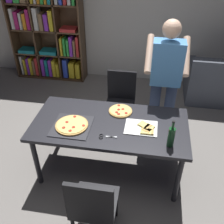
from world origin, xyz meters
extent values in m
plane|color=gray|center=(0.00, 0.00, 0.00)|extent=(12.00, 12.00, 0.00)
cube|color=silver|center=(0.00, 2.60, 1.40)|extent=(6.40, 0.10, 2.80)
cube|color=#232328|center=(0.00, 0.00, 0.73)|extent=(1.77, 0.87, 0.04)
cylinder|color=#232328|center=(-0.81, -0.36, 0.35)|extent=(0.06, 0.06, 0.71)
cylinder|color=#232328|center=(0.81, -0.36, 0.35)|extent=(0.06, 0.06, 0.71)
cylinder|color=#232328|center=(-0.81, 0.36, 0.35)|extent=(0.06, 0.06, 0.71)
cylinder|color=#232328|center=(0.81, 0.36, 0.35)|extent=(0.06, 0.06, 0.71)
cube|color=black|center=(0.00, -0.84, 0.43)|extent=(0.42, 0.42, 0.04)
cube|color=black|center=(0.00, -1.03, 0.68)|extent=(0.42, 0.04, 0.45)
cylinder|color=black|center=(0.18, -0.66, 0.21)|extent=(0.04, 0.04, 0.41)
cylinder|color=black|center=(-0.18, -0.66, 0.21)|extent=(0.04, 0.04, 0.41)
cube|color=black|center=(0.00, 0.84, 0.43)|extent=(0.42, 0.42, 0.04)
cube|color=black|center=(0.00, 1.03, 0.68)|extent=(0.42, 0.04, 0.45)
cylinder|color=black|center=(-0.18, 0.66, 0.21)|extent=(0.04, 0.04, 0.41)
cylinder|color=black|center=(0.18, 0.66, 0.21)|extent=(0.04, 0.04, 0.41)
cylinder|color=black|center=(-0.18, 1.02, 0.21)|extent=(0.04, 0.04, 0.41)
cylinder|color=black|center=(0.18, 1.02, 0.21)|extent=(0.04, 0.04, 0.41)
cube|color=#4C515B|center=(1.13, 2.06, 0.50)|extent=(0.17, 0.85, 0.20)
cube|color=#513823|center=(-2.31, 2.35, 0.97)|extent=(0.03, 0.35, 1.95)
cube|color=#513823|center=(-0.94, 2.35, 0.97)|extent=(0.03, 0.35, 1.95)
cube|color=#513823|center=(-1.62, 2.35, 0.01)|extent=(1.40, 0.35, 0.03)
cube|color=#513823|center=(-1.62, 2.51, 0.97)|extent=(1.40, 0.03, 1.95)
cube|color=#513823|center=(-1.62, 2.35, 0.50)|extent=(1.34, 0.29, 0.03)
cube|color=#513823|center=(-1.62, 2.35, 0.97)|extent=(1.34, 0.29, 0.03)
cube|color=#513823|center=(-1.62, 2.35, 1.45)|extent=(1.34, 0.29, 0.03)
cube|color=#513823|center=(-1.84, 2.35, 0.97)|extent=(0.03, 0.29, 1.89)
cube|color=#513823|center=(-1.40, 2.35, 0.97)|extent=(0.03, 0.29, 1.89)
cube|color=silver|center=(-2.23, 2.33, 0.24)|extent=(0.04, 0.22, 0.39)
cube|color=yellow|center=(-2.16, 2.33, 0.21)|extent=(0.04, 0.22, 0.32)
cube|color=purple|center=(-2.10, 2.33, 0.22)|extent=(0.04, 0.22, 0.35)
cube|color=yellow|center=(-2.04, 2.33, 0.23)|extent=(0.06, 0.22, 0.36)
cube|color=olive|center=(-1.97, 2.33, 0.20)|extent=(0.05, 0.22, 0.31)
cube|color=red|center=(-1.91, 2.33, 0.23)|extent=(0.06, 0.22, 0.38)
cube|color=purple|center=(-1.78, 2.33, 0.22)|extent=(0.06, 0.22, 0.36)
cube|color=teal|center=(-1.70, 2.33, 0.22)|extent=(0.05, 0.22, 0.35)
cube|color=purple|center=(-1.62, 2.33, 0.22)|extent=(0.06, 0.22, 0.35)
cube|color=yellow|center=(-1.54, 2.33, 0.22)|extent=(0.07, 0.22, 0.34)
cube|color=yellow|center=(-1.47, 2.33, 0.19)|extent=(0.06, 0.22, 0.28)
cube|color=blue|center=(-1.30, 2.33, 0.24)|extent=(0.09, 0.22, 0.38)
cube|color=yellow|center=(-1.17, 2.33, 0.21)|extent=(0.11, 0.22, 0.32)
cube|color=yellow|center=(-1.05, 2.33, 0.20)|extent=(0.09, 0.22, 0.31)
cube|color=teal|center=(-2.07, 2.33, 0.55)|extent=(0.33, 0.25, 0.06)
cube|color=teal|center=(-1.62, 2.33, 0.55)|extent=(0.33, 0.25, 0.07)
cube|color=yellow|center=(-1.34, 2.33, 0.69)|extent=(0.04, 0.22, 0.34)
cube|color=green|center=(-1.27, 2.33, 0.69)|extent=(0.04, 0.22, 0.35)
cube|color=green|center=(-1.21, 2.33, 0.68)|extent=(0.04, 0.22, 0.32)
cube|color=purple|center=(-1.14, 2.33, 0.71)|extent=(0.06, 0.22, 0.38)
cube|color=olive|center=(-1.08, 2.33, 0.67)|extent=(0.04, 0.22, 0.31)
cube|color=red|center=(-1.01, 2.33, 0.71)|extent=(0.05, 0.22, 0.39)
cube|color=silver|center=(-2.22, 2.33, 1.18)|extent=(0.06, 0.22, 0.37)
cube|color=#B21E66|center=(-2.15, 2.33, 1.15)|extent=(0.07, 0.22, 0.32)
cube|color=silver|center=(-2.07, 2.33, 1.14)|extent=(0.05, 0.22, 0.30)
cube|color=orange|center=(-1.99, 2.33, 1.14)|extent=(0.06, 0.22, 0.29)
cube|color=#B21E66|center=(-1.91, 2.33, 1.17)|extent=(0.06, 0.22, 0.37)
cube|color=silver|center=(-1.77, 2.33, 1.19)|extent=(0.08, 0.22, 0.40)
cube|color=olive|center=(-1.67, 2.33, 1.14)|extent=(0.07, 0.22, 0.30)
cube|color=purple|center=(-1.57, 2.33, 1.14)|extent=(0.07, 0.22, 0.30)
cube|color=yellow|center=(-1.48, 2.33, 1.17)|extent=(0.07, 0.22, 0.37)
cube|color=red|center=(-1.17, 2.33, 1.02)|extent=(0.30, 0.25, 0.06)
cylinder|color=#38476B|center=(0.69, 0.69, 0.47)|extent=(0.14, 0.14, 0.95)
cylinder|color=#38476B|center=(0.49, 0.69, 0.47)|extent=(0.14, 0.14, 0.95)
cube|color=#4C8CD1|center=(0.59, 0.69, 1.23)|extent=(0.38, 0.22, 0.55)
sphere|color=#E0B293|center=(0.59, 0.69, 1.64)|extent=(0.22, 0.22, 0.22)
cylinder|color=#E0B293|center=(0.82, 0.87, 1.25)|extent=(0.09, 0.50, 0.39)
cylinder|color=#E0B293|center=(0.36, 0.87, 1.25)|extent=(0.09, 0.50, 0.39)
cube|color=#2D2D33|center=(-0.41, -0.13, 0.76)|extent=(0.43, 0.43, 0.01)
cylinder|color=tan|center=(-0.41, -0.13, 0.77)|extent=(0.37, 0.37, 0.02)
cylinder|color=#EACC6B|center=(-0.41, -0.13, 0.78)|extent=(0.33, 0.33, 0.01)
cylinder|color=#B22819|center=(-0.37, -0.18, 0.79)|extent=(0.04, 0.04, 0.00)
cylinder|color=#B22819|center=(-0.48, -0.21, 0.79)|extent=(0.04, 0.04, 0.00)
cylinder|color=#B22819|center=(-0.39, -0.25, 0.79)|extent=(0.04, 0.04, 0.00)
cylinder|color=#B22819|center=(-0.41, 0.01, 0.79)|extent=(0.04, 0.04, 0.00)
cylinder|color=#B22819|center=(-0.27, -0.14, 0.79)|extent=(0.04, 0.04, 0.00)
cylinder|color=#B22819|center=(-0.47, -0.10, 0.79)|extent=(0.04, 0.04, 0.00)
cube|color=white|center=(0.36, -0.03, 0.76)|extent=(0.36, 0.28, 0.01)
cube|color=#EACC6B|center=(0.43, -0.10, 0.77)|extent=(0.14, 0.09, 0.02)
cube|color=tan|center=(0.49, -0.11, 0.77)|extent=(0.02, 0.09, 0.02)
cube|color=#EACC6B|center=(0.44, -0.05, 0.77)|extent=(0.14, 0.17, 0.02)
cube|color=tan|center=(0.41, -0.10, 0.77)|extent=(0.09, 0.06, 0.02)
cube|color=#EACC6B|center=(0.40, 0.00, 0.77)|extent=(0.17, 0.15, 0.02)
cube|color=tan|center=(0.44, -0.03, 0.77)|extent=(0.07, 0.09, 0.02)
cylinder|color=#194723|center=(0.67, -0.26, 0.86)|extent=(0.07, 0.07, 0.22)
cylinder|color=#194723|center=(0.67, -0.26, 1.01)|extent=(0.03, 0.03, 0.08)
cylinder|color=black|center=(0.67, -0.26, 1.06)|extent=(0.03, 0.03, 0.02)
cube|color=silver|center=(0.06, -0.24, 0.76)|extent=(0.12, 0.04, 0.01)
cube|color=silver|center=(0.06, -0.24, 0.76)|extent=(0.12, 0.02, 0.01)
torus|color=black|center=(-0.05, -0.23, 0.76)|extent=(0.05, 0.05, 0.01)
torus|color=black|center=(-0.05, -0.27, 0.76)|extent=(0.05, 0.05, 0.01)
cylinder|color=tan|center=(0.09, 0.24, 0.76)|extent=(0.28, 0.28, 0.02)
cylinder|color=#EACC6B|center=(0.09, 0.24, 0.77)|extent=(0.25, 0.25, 0.01)
cylinder|color=#B22819|center=(0.05, 0.19, 0.78)|extent=(0.04, 0.04, 0.00)
cylinder|color=#B22819|center=(0.08, 0.16, 0.78)|extent=(0.04, 0.04, 0.00)
cylinder|color=#B22819|center=(0.05, 0.34, 0.78)|extent=(0.04, 0.04, 0.00)
cylinder|color=#B22819|center=(0.16, 0.19, 0.78)|extent=(0.04, 0.04, 0.00)
cylinder|color=#B22819|center=(0.11, 0.27, 0.78)|extent=(0.04, 0.04, 0.00)
cylinder|color=#B22819|center=(0.07, 0.25, 0.78)|extent=(0.04, 0.04, 0.00)
camera|label=1|loc=(0.41, -2.32, 2.59)|focal=41.94mm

